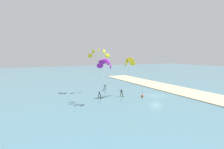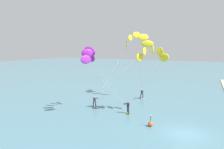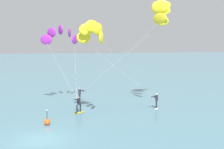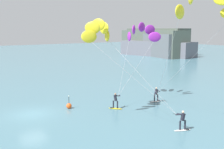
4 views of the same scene
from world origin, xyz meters
name	(u,v)px [view 3 (image 3 of 4)]	position (x,y,z in m)	size (l,w,h in m)	color
ground_plane	(41,140)	(0.00, 0.00, 0.00)	(240.00, 240.00, 0.00)	slate
kitesurfer_nearshore	(158,16)	(11.98, 9.90, 9.86)	(10.85, 7.30, 11.53)	white
kitesurfer_mid_water	(96,36)	(4.72, 5.10, 7.67)	(8.96, 6.32, 9.12)	white
kitesurfer_far_out	(61,38)	(1.58, 12.39, 7.51)	(4.71, 6.82, 8.97)	yellow
marker_buoy	(47,122)	(0.29, 3.81, 0.30)	(0.56, 0.56, 1.38)	#EA5119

